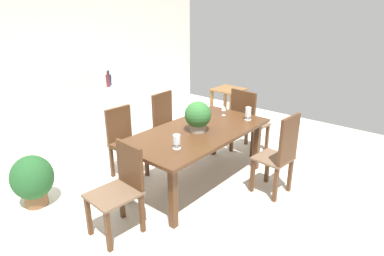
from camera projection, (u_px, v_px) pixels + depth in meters
The scene contains 18 objects.
ground_plane at pixel (181, 176), 4.57m from camera, with size 7.04×7.04×0.00m, color silver.
back_wall at pixel (68, 63), 5.67m from camera, with size 6.40×0.10×2.60m, color silver.
dining_table at pixel (197, 137), 4.17m from camera, with size 1.98×1.00×0.76m.
chair_foot_end at pixel (246, 119), 5.08m from camera, with size 0.52×0.52×1.05m.
chair_far_right at pixel (168, 121), 5.10m from camera, with size 0.48×0.48×0.98m.
chair_head_end at pixel (121, 185), 3.33m from camera, with size 0.51×0.46×0.95m.
chair_far_left at pixel (124, 139), 4.46m from camera, with size 0.44×0.42×0.96m.
chair_near_right at pixel (281, 153), 3.95m from camera, with size 0.45×0.44×1.05m.
flower_centerpiece at pixel (198, 116), 4.04m from camera, with size 0.33×0.33×0.38m.
crystal_vase_left at pixel (177, 141), 3.58m from camera, with size 0.09×0.09×0.16m.
crystal_vase_center_near at pixel (248, 113), 4.48m from camera, with size 0.09×0.09×0.18m.
wine_glass at pixel (224, 108), 4.67m from camera, with size 0.07×0.07×0.15m.
kitchen_counter at pixel (106, 116), 5.56m from camera, with size 1.61×0.54×0.96m, color silver.
wine_bottle_amber at pixel (108, 81), 5.43m from camera, with size 0.07×0.07×0.26m.
wine_bottle_clear at pixel (70, 89), 4.93m from camera, with size 0.08×0.08×0.24m.
wine_bottle_green at pixel (109, 80), 5.54m from camera, with size 0.08×0.08×0.25m.
side_table at pixel (228, 99), 6.25m from camera, with size 0.54×0.52×0.76m.
potted_plant_floor at pixel (32, 179), 3.81m from camera, with size 0.48×0.48×0.63m.
Camera 1 is at (-3.01, -2.70, 2.25)m, focal length 30.71 mm.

